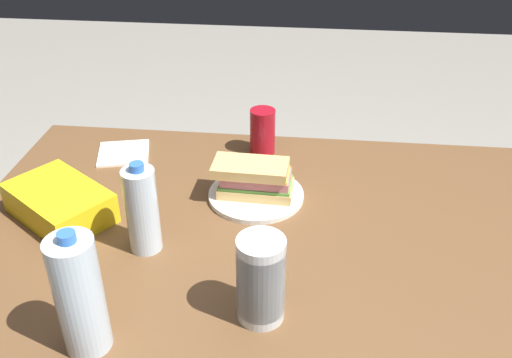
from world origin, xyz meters
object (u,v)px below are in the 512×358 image
soda_can_red (263,132)px  plastic_cup_stack (261,279)px  chip_bag (60,203)px  paper_plate (256,195)px  dining_table (290,275)px  sandwich (254,178)px  water_bottle_spare (79,295)px  water_bottle_tall (142,210)px

soda_can_red → plastic_cup_stack: size_ratio=0.73×
soda_can_red → chip_bag: (0.42, 0.34, -0.03)m
soda_can_red → paper_plate: bearing=91.7°
dining_table → paper_plate: size_ratio=6.47×
sandwich → water_bottle_spare: bearing=64.4°
sandwich → plastic_cup_stack: bearing=98.1°
water_bottle_tall → plastic_cup_stack: size_ratio=1.20×
water_bottle_tall → plastic_cup_stack: water_bottle_tall is taller
water_bottle_tall → water_bottle_spare: bearing=84.5°
paper_plate → plastic_cup_stack: plastic_cup_stack is taller
chip_bag → plastic_cup_stack: (-0.47, 0.25, 0.05)m
paper_plate → soda_can_red: soda_can_red is taller
chip_bag → water_bottle_tall: (-0.22, 0.09, 0.06)m
paper_plate → plastic_cup_stack: 0.39m
chip_bag → water_bottle_spare: (-0.19, 0.35, 0.07)m
dining_table → sandwich: bearing=-57.0°
soda_can_red → plastic_cup_stack: (-0.06, 0.59, 0.02)m
water_bottle_tall → sandwich: bearing=-134.0°
paper_plate → plastic_cup_stack: size_ratio=1.33×
water_bottle_tall → water_bottle_spare: water_bottle_spare is taller
soda_can_red → water_bottle_spare: 0.73m
paper_plate → water_bottle_tall: water_bottle_tall is taller
water_bottle_spare → dining_table: bearing=-134.6°
dining_table → soda_can_red: 0.41m
sandwich → dining_table: bearing=123.0°
soda_can_red → plastic_cup_stack: 0.60m
sandwich → plastic_cup_stack: (-0.05, 0.37, 0.03)m
paper_plate → chip_bag: chip_bag is taller
dining_table → water_bottle_spare: 0.50m
paper_plate → sandwich: (0.00, 0.00, 0.05)m
dining_table → chip_bag: (0.51, -0.03, 0.14)m
soda_can_red → water_bottle_spare: size_ratio=0.52×
paper_plate → sandwich: 0.05m
soda_can_red → chip_bag: soda_can_red is taller
dining_table → plastic_cup_stack: size_ratio=8.62×
dining_table → soda_can_red: bearing=-75.1°
paper_plate → water_bottle_spare: water_bottle_spare is taller
dining_table → plastic_cup_stack: bearing=79.6°
soda_can_red → dining_table: bearing=104.9°
plastic_cup_stack → soda_can_red: bearing=-84.6°
sandwich → water_bottle_tall: water_bottle_tall is taller
water_bottle_tall → paper_plate: bearing=-134.3°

